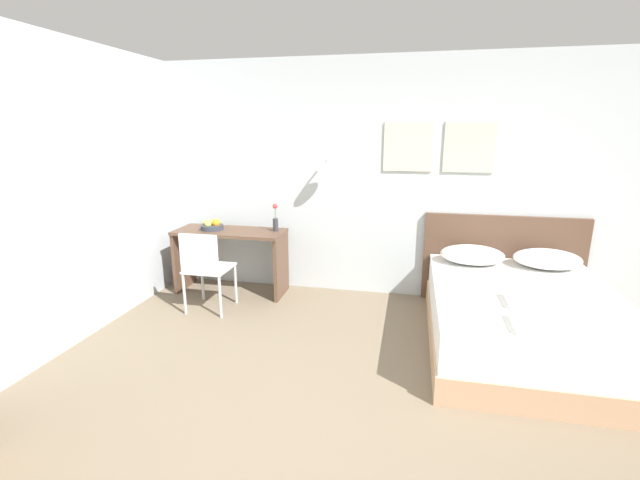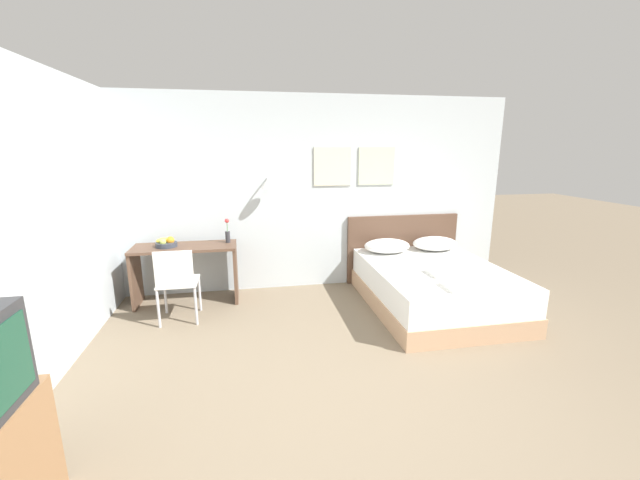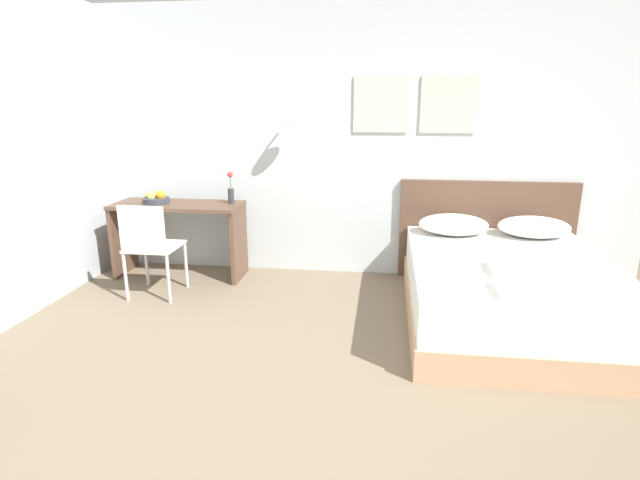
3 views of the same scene
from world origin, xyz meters
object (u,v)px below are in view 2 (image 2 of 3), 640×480
object	(u,v)px
desk	(186,263)
flower_vase	(228,233)
folded_towel_mid_bed	(459,286)
headboard	(402,248)
folded_towel_near_foot	(441,272)
pillow_right	(435,243)
desk_chair	(177,279)
fruit_bowl	(166,243)
pillow_left	(387,246)
bed	(434,287)

from	to	relation	value
desk	flower_vase	distance (m)	0.64
folded_towel_mid_bed	flower_vase	world-z (taller)	flower_vase
folded_towel_mid_bed	headboard	bearing A→B (deg)	86.22
headboard	folded_towel_near_foot	distance (m)	1.36
pillow_right	desk_chair	bearing A→B (deg)	-169.95
headboard	folded_towel_mid_bed	xyz separation A→B (m)	(-0.12, -1.80, 0.07)
folded_towel_near_foot	desk_chair	world-z (taller)	desk_chair
desk	fruit_bowl	bearing A→B (deg)	-178.04
pillow_left	fruit_bowl	xyz separation A→B (m)	(-2.89, 0.01, 0.17)
folded_towel_near_foot	fruit_bowl	distance (m)	3.34
pillow_left	pillow_right	bearing A→B (deg)	0.00
fruit_bowl	bed	bearing A→B (deg)	-12.84
pillow_left	fruit_bowl	size ratio (longest dim) A/B	2.42
pillow_right	flower_vase	size ratio (longest dim) A/B	2.01
desk	desk_chair	size ratio (longest dim) A/B	1.45
desk	flower_vase	world-z (taller)	flower_vase
pillow_left	pillow_right	size ratio (longest dim) A/B	1.00
desk_chair	bed	bearing A→B (deg)	-2.41
desk	fruit_bowl	distance (m)	0.34
folded_towel_near_foot	folded_towel_mid_bed	xyz separation A→B (m)	(-0.03, -0.45, 0.00)
bed	pillow_right	bearing A→B (deg)	64.01
folded_towel_near_foot	folded_towel_mid_bed	world-z (taller)	same
bed	fruit_bowl	distance (m)	3.38
headboard	bed	bearing A→B (deg)	-90.00
pillow_left	desk_chair	world-z (taller)	desk_chair
fruit_bowl	headboard	bearing A→B (deg)	5.38
pillow_left	desk	xyz separation A→B (m)	(-2.68, 0.01, -0.10)
bed	pillow_right	size ratio (longest dim) A/B	3.20
folded_towel_mid_bed	desk	distance (m)	3.29
headboard	pillow_right	bearing A→B (deg)	-41.22
pillow_left	desk	distance (m)	2.68
bed	pillow_left	size ratio (longest dim) A/B	3.20
bed	desk	xyz separation A→B (m)	(-3.04, 0.75, 0.26)
bed	folded_towel_mid_bed	xyz separation A→B (m)	(-0.12, -0.76, 0.30)
headboard	desk	xyz separation A→B (m)	(-3.04, -0.30, 0.03)
bed	folded_towel_mid_bed	size ratio (longest dim) A/B	6.80
pillow_right	folded_towel_mid_bed	xyz separation A→B (m)	(-0.48, -1.49, -0.06)
fruit_bowl	desk_chair	bearing A→B (deg)	-72.37
flower_vase	desk_chair	bearing A→B (deg)	-128.47
bed	desk_chair	distance (m)	3.07
pillow_right	desk_chair	distance (m)	3.47
headboard	desk	size ratio (longest dim) A/B	1.32
bed	pillow_left	bearing A→B (deg)	115.99
bed	headboard	distance (m)	1.07
headboard	pillow_left	bearing A→B (deg)	-138.78
headboard	fruit_bowl	bearing A→B (deg)	-174.62
folded_towel_near_foot	desk_chair	xyz separation A→B (m)	(-2.97, 0.43, -0.04)
desk_chair	flower_vase	distance (m)	0.95
pillow_left	flower_vase	size ratio (longest dim) A/B	2.01
folded_towel_near_foot	fruit_bowl	xyz separation A→B (m)	(-3.17, 1.05, 0.23)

